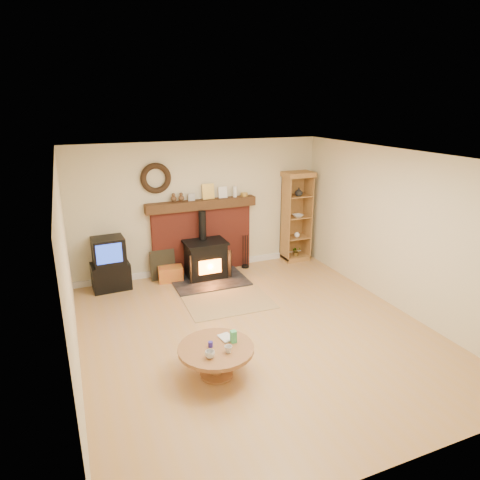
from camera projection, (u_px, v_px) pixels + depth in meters
name	position (u px, v px, depth m)	size (l,w,h in m)	color
ground	(257.00, 332.00, 6.40)	(5.50, 5.50, 0.00)	tan
room_shell	(255.00, 220.00, 5.95)	(5.02, 5.52, 2.61)	beige
chimney_breast	(202.00, 233.00, 8.51)	(2.20, 0.22, 1.78)	maroon
wood_stove	(206.00, 260.00, 8.27)	(1.40, 1.00, 1.30)	black
area_rug	(229.00, 302.00, 7.35)	(1.46, 1.01, 0.01)	brown
tv_unit	(110.00, 265.00, 7.77)	(0.69, 0.51, 0.98)	black
curio_cabinet	(296.00, 217.00, 9.10)	(0.62, 0.44, 1.92)	olive
firelog_box	(171.00, 274.00, 8.21)	(0.46, 0.29, 0.29)	gold
leaning_painting	(163.00, 265.00, 8.25)	(0.49, 0.03, 0.58)	black
fire_tools	(245.00, 261.00, 8.88)	(0.16, 0.16, 0.70)	black
coffee_table	(216.00, 352.00, 5.30)	(0.95, 0.95, 0.56)	brown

